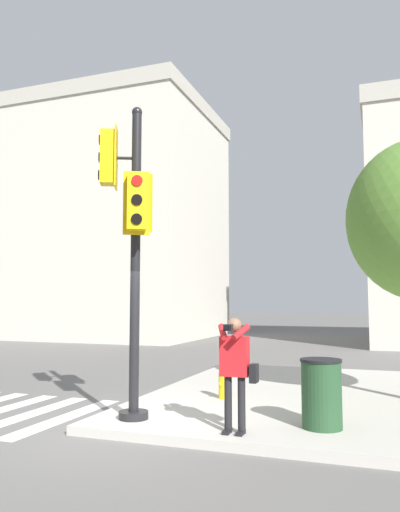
{
  "coord_description": "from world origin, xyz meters",
  "views": [
    {
      "loc": [
        4.02,
        -7.07,
        2.02
      ],
      "look_at": [
        1.3,
        0.44,
        2.74
      ],
      "focal_mm": 35.0,
      "sensor_mm": 36.0,
      "label": 1
    }
  ],
  "objects_px": {
    "fire_hydrant": "(224,382)",
    "person_photographer": "(235,364)",
    "trash_bin": "(322,393)",
    "traffic_signal_pole": "(131,224)"
  },
  "relations": [
    {
      "from": "traffic_signal_pole",
      "to": "person_photographer",
      "type": "bearing_deg",
      "value": -7.79
    },
    {
      "from": "person_photographer",
      "to": "trash_bin",
      "type": "xyz_separation_m",
      "value": [
        1.13,
        0.7,
        -0.46
      ]
    },
    {
      "from": "person_photographer",
      "to": "fire_hydrant",
      "type": "xyz_separation_m",
      "value": [
        -0.91,
        2.35,
        -0.65
      ]
    },
    {
      "from": "traffic_signal_pole",
      "to": "trash_bin",
      "type": "height_order",
      "value": "traffic_signal_pole"
    },
    {
      "from": "person_photographer",
      "to": "fire_hydrant",
      "type": "relative_size",
      "value": 2.5
    },
    {
      "from": "traffic_signal_pole",
      "to": "person_photographer",
      "type": "xyz_separation_m",
      "value": [
        1.84,
        -0.25,
        -2.16
      ]
    },
    {
      "from": "traffic_signal_pole",
      "to": "person_photographer",
      "type": "relative_size",
      "value": 3.15
    },
    {
      "from": "trash_bin",
      "to": "fire_hydrant",
      "type": "bearing_deg",
      "value": 140.93
    },
    {
      "from": "person_photographer",
      "to": "fire_hydrant",
      "type": "distance_m",
      "value": 2.61
    },
    {
      "from": "fire_hydrant",
      "to": "person_photographer",
      "type": "bearing_deg",
      "value": -68.86
    }
  ]
}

